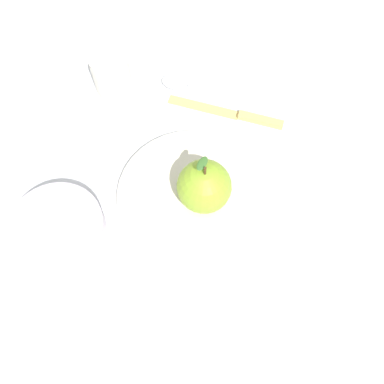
{
  "coord_description": "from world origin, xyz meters",
  "views": [
    {
      "loc": [
        -0.28,
        0.12,
        0.61
      ],
      "look_at": [
        -0.02,
        0.01,
        0.02
      ],
      "focal_mm": 39.94,
      "sensor_mm": 36.0,
      "label": 1
    }
  ],
  "objects_px": {
    "dinner_plate": "(192,195)",
    "side_bowl": "(58,231)",
    "spoon": "(187,84)",
    "apple": "(203,187)",
    "cup": "(111,72)",
    "knife": "(236,114)"
  },
  "relations": [
    {
      "from": "apple",
      "to": "knife",
      "type": "height_order",
      "value": "apple"
    },
    {
      "from": "apple",
      "to": "knife",
      "type": "xyz_separation_m",
      "value": [
        0.13,
        -0.12,
        -0.05
      ]
    },
    {
      "from": "dinner_plate",
      "to": "apple",
      "type": "height_order",
      "value": "apple"
    },
    {
      "from": "dinner_plate",
      "to": "side_bowl",
      "type": "height_order",
      "value": "side_bowl"
    },
    {
      "from": "spoon",
      "to": "knife",
      "type": "bearing_deg",
      "value": -149.4
    },
    {
      "from": "side_bowl",
      "to": "knife",
      "type": "xyz_separation_m",
      "value": [
        0.1,
        -0.34,
        -0.02
      ]
    },
    {
      "from": "dinner_plate",
      "to": "knife",
      "type": "relative_size",
      "value": 1.39
    },
    {
      "from": "dinner_plate",
      "to": "apple",
      "type": "relative_size",
      "value": 2.41
    },
    {
      "from": "dinner_plate",
      "to": "cup",
      "type": "height_order",
      "value": "cup"
    },
    {
      "from": "dinner_plate",
      "to": "knife",
      "type": "bearing_deg",
      "value": -48.31
    },
    {
      "from": "apple",
      "to": "cup",
      "type": "xyz_separation_m",
      "value": [
        0.27,
        0.06,
        -0.01
      ]
    },
    {
      "from": "side_bowl",
      "to": "cup",
      "type": "relative_size",
      "value": 1.81
    },
    {
      "from": "dinner_plate",
      "to": "side_bowl",
      "type": "xyz_separation_m",
      "value": [
        0.02,
        0.21,
        0.01
      ]
    },
    {
      "from": "dinner_plate",
      "to": "spoon",
      "type": "height_order",
      "value": "dinner_plate"
    },
    {
      "from": "spoon",
      "to": "dinner_plate",
      "type": "bearing_deg",
      "value": 159.97
    },
    {
      "from": "spoon",
      "to": "cup",
      "type": "bearing_deg",
      "value": 69.16
    },
    {
      "from": "dinner_plate",
      "to": "knife",
      "type": "height_order",
      "value": "dinner_plate"
    },
    {
      "from": "dinner_plate",
      "to": "side_bowl",
      "type": "relative_size",
      "value": 1.67
    },
    {
      "from": "apple",
      "to": "knife",
      "type": "relative_size",
      "value": 0.58
    },
    {
      "from": "cup",
      "to": "apple",
      "type": "bearing_deg",
      "value": -168.16
    },
    {
      "from": "apple",
      "to": "side_bowl",
      "type": "height_order",
      "value": "apple"
    },
    {
      "from": "side_bowl",
      "to": "cup",
      "type": "bearing_deg",
      "value": -34.39
    }
  ]
}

